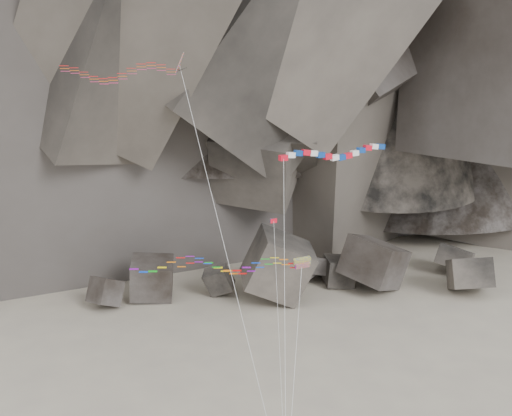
{
  "coord_description": "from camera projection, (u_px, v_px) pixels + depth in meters",
  "views": [
    {
      "loc": [
        -2.43,
        -43.8,
        30.52
      ],
      "look_at": [
        2.94,
        6.0,
        18.02
      ],
      "focal_mm": 45.0,
      "sensor_mm": 36.0,
      "label": 1
    }
  ],
  "objects": [
    {
      "name": "pennant_kite",
      "position": [
        276.0,
        283.0,
        45.23
      ],
      "size": [
        0.5,
        7.61,
        17.19
      ],
      "rotation": [
        0.0,
        0.0,
        0.31
      ],
      "color": "red",
      "rests_on": "ground"
    },
    {
      "name": "parafoil_kite",
      "position": [
        211.0,
        264.0,
        48.81
      ],
      "size": [
        14.2,
        10.38,
        13.71
      ],
      "rotation": [
        0.0,
        0.0,
        0.14
      ],
      "color": "#FAFA0D",
      "rests_on": "ground"
    },
    {
      "name": "banner_kite",
      "position": [
        334.0,
        155.0,
        51.67
      ],
      "size": [
        10.6,
        15.9,
        21.35
      ],
      "rotation": [
        0.0,
        0.0,
        0.36
      ],
      "color": "red",
      "rests_on": "ground"
    },
    {
      "name": "delta_kite",
      "position": [
        114.0,
        71.0,
        47.85
      ],
      "size": [
        15.8,
        13.84,
        28.93
      ],
      "rotation": [
        0.0,
        0.0,
        -0.14
      ],
      "color": "red",
      "rests_on": "ground"
    },
    {
      "name": "boulder_field",
      "position": [
        298.0,
        277.0,
        81.22
      ],
      "size": [
        79.36,
        14.68,
        9.57
      ],
      "color": "#47423F",
      "rests_on": "ground"
    }
  ]
}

